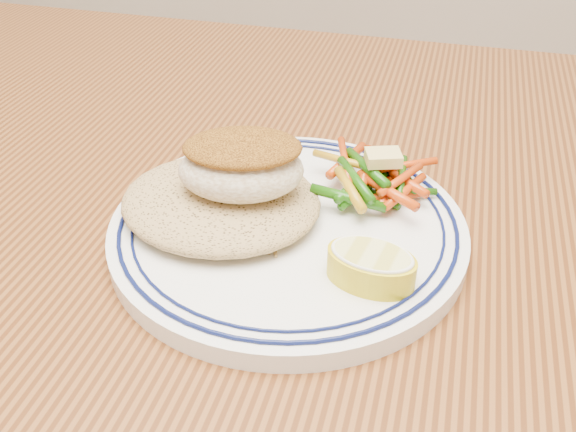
% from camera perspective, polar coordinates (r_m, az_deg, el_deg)
% --- Properties ---
extents(dining_table, '(1.50, 0.90, 0.75)m').
position_cam_1_polar(dining_table, '(0.53, 1.96, -11.07)').
color(dining_table, '#4E260F').
rests_on(dining_table, ground).
extents(plate, '(0.26, 0.26, 0.02)m').
position_cam_1_polar(plate, '(0.47, 0.00, -1.05)').
color(plate, white).
rests_on(plate, dining_table).
extents(rice_pilaf, '(0.15, 0.13, 0.03)m').
position_cam_1_polar(rice_pilaf, '(0.47, -6.01, 1.60)').
color(rice_pilaf, '#9E7F4F').
rests_on(rice_pilaf, plate).
extents(fish_fillet, '(0.10, 0.08, 0.04)m').
position_cam_1_polar(fish_fillet, '(0.45, -4.16, 4.60)').
color(fish_fillet, beige).
rests_on(fish_fillet, rice_pilaf).
extents(vegetable_pile, '(0.10, 0.10, 0.03)m').
position_cam_1_polar(vegetable_pile, '(0.49, 7.62, 3.22)').
color(vegetable_pile, '#184D09').
rests_on(vegetable_pile, plate).
extents(butter_pat, '(0.03, 0.03, 0.01)m').
position_cam_1_polar(butter_pat, '(0.49, 8.47, 5.16)').
color(butter_pat, '#DDC56C').
rests_on(butter_pat, vegetable_pile).
extents(lemon_wedge, '(0.06, 0.06, 0.02)m').
position_cam_1_polar(lemon_wedge, '(0.41, 7.40, -4.36)').
color(lemon_wedge, yellow).
rests_on(lemon_wedge, plate).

